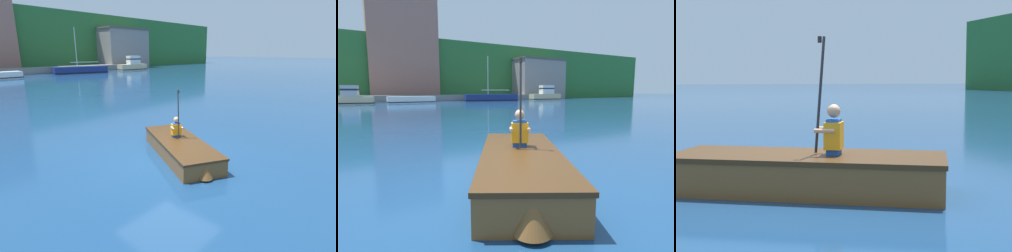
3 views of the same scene
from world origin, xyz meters
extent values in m
plane|color=navy|center=(0.00, 0.00, 0.00)|extent=(300.00, 300.00, 0.00)
cube|color=gray|center=(28.29, 40.84, 3.59)|extent=(9.30, 11.19, 7.17)
cube|color=#4F4C49|center=(28.29, 40.84, 7.32)|extent=(9.60, 11.49, 0.30)
cube|color=#CCB789|center=(25.03, 31.25, 0.51)|extent=(5.33, 1.96, 1.02)
cube|color=black|center=(25.03, 31.25, 0.18)|extent=(5.37, 2.00, 0.10)
cube|color=silver|center=(25.30, 31.23, 1.72)|extent=(2.24, 1.42, 1.40)
cube|color=#19232D|center=(25.30, 31.23, 1.89)|extent=(2.27, 1.44, 0.20)
cube|color=navy|center=(15.15, 31.46, 0.51)|extent=(7.96, 4.35, 1.01)
cube|color=black|center=(15.15, 31.46, 0.18)|extent=(8.01, 4.40, 0.10)
cylinder|color=silver|center=(14.78, 31.55, 3.74)|extent=(0.10, 0.10, 5.45)
cylinder|color=silver|center=(15.89, 31.28, 1.61)|extent=(4.05, 1.08, 0.07)
cube|color=brown|center=(0.46, -0.04, 0.25)|extent=(2.73, 3.66, 0.50)
cube|color=#432A13|center=(0.46, -0.04, 0.47)|extent=(2.79, 3.71, 0.06)
cube|color=#432A13|center=(0.46, -0.04, 0.46)|extent=(2.31, 3.12, 0.02)
cone|color=brown|center=(-0.34, -1.51, 0.27)|extent=(0.58, 0.58, 0.45)
cube|color=brown|center=(0.58, 0.19, 0.45)|extent=(1.09, 0.69, 0.03)
cube|color=#1E4CA5|center=(0.63, 0.27, 0.73)|extent=(0.29, 0.25, 0.46)
cube|color=orange|center=(0.63, 0.27, 0.75)|extent=(0.35, 0.32, 0.34)
sphere|color=tan|center=(0.63, 0.27, 1.06)|extent=(0.17, 0.17, 0.17)
cylinder|color=tan|center=(0.45, 0.26, 0.82)|extent=(0.17, 0.26, 0.06)
cylinder|color=tan|center=(0.72, 0.12, 0.82)|extent=(0.17, 0.26, 0.06)
cylinder|color=#232328|center=(0.54, 0.11, 1.26)|extent=(0.10, 0.15, 1.48)
cylinder|color=black|center=(0.54, 0.11, 1.96)|extent=(0.05, 0.05, 0.08)
camera|label=1|loc=(-5.37, -4.85, 3.08)|focal=28.00mm
camera|label=2|loc=(-1.78, -3.55, 1.46)|focal=28.00mm
camera|label=3|loc=(6.84, -1.67, 1.46)|focal=55.00mm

